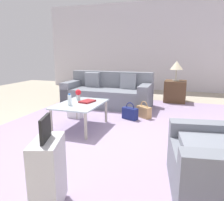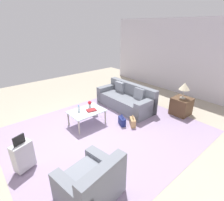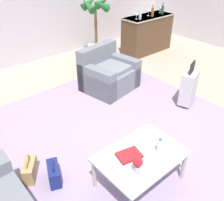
% 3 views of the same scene
% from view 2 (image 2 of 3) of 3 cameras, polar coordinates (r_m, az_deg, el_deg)
% --- Properties ---
extents(ground_plane, '(12.00, 12.00, 0.00)m').
position_cam_2_polar(ground_plane, '(4.98, -8.78, -11.45)').
color(ground_plane, '#A89E89').
extents(wall_left, '(0.12, 8.00, 3.10)m').
position_cam_2_polar(wall_left, '(8.03, 23.38, 12.55)').
color(wall_left, silver).
rests_on(wall_left, ground).
extents(area_rug, '(5.20, 4.40, 0.01)m').
position_cam_2_polar(area_rug, '(5.11, -1.79, -10.02)').
color(area_rug, '#9984A3').
rests_on(area_rug, ground).
extents(couch, '(0.94, 2.18, 0.85)m').
position_cam_2_polar(couch, '(6.44, 4.81, 0.34)').
color(couch, slate).
rests_on(couch, ground).
extents(armchair, '(1.12, 1.01, 0.86)m').
position_cam_2_polar(armchair, '(3.36, -6.47, -25.67)').
color(armchair, slate).
rests_on(armchair, ground).
extents(coffee_table, '(1.02, 0.73, 0.46)m').
position_cam_2_polar(coffee_table, '(5.31, -8.28, -3.90)').
color(coffee_table, silver).
rests_on(coffee_table, ground).
extents(water_bottle, '(0.06, 0.06, 0.20)m').
position_cam_2_polar(water_bottle, '(5.23, -10.81, -2.67)').
color(water_bottle, silver).
rests_on(water_bottle, coffee_table).
extents(coffee_table_book, '(0.32, 0.26, 0.03)m').
position_cam_2_polar(coffee_table_book, '(5.27, -6.76, -3.13)').
color(coffee_table_book, maroon).
rests_on(coffee_table_book, coffee_table).
extents(flower_vase, '(0.11, 0.11, 0.21)m').
position_cam_2_polar(flower_vase, '(5.45, -7.30, -0.98)').
color(flower_vase, '#B2B7BC').
rests_on(flower_vase, coffee_table).
extents(side_table, '(0.57, 0.57, 0.59)m').
position_cam_2_polar(side_table, '(6.35, 21.64, -1.75)').
color(side_table, '#513823').
rests_on(side_table, ground).
extents(table_lamp, '(0.34, 0.34, 0.54)m').
position_cam_2_polar(table_lamp, '(6.11, 22.62, 4.20)').
color(table_lamp, '#ADA899').
rests_on(table_lamp, side_table).
extents(suitcase_silver, '(0.45, 0.34, 0.85)m').
position_cam_2_polar(suitcase_silver, '(4.19, -27.08, -15.75)').
color(suitcase_silver, '#B7B7BC').
rests_on(suitcase_silver, ground).
extents(handbag_navy, '(0.25, 0.35, 0.36)m').
position_cam_2_polar(handbag_navy, '(5.37, 3.29, -6.68)').
color(handbag_navy, navy).
rests_on(handbag_navy, ground).
extents(handbag_white, '(0.17, 0.33, 0.36)m').
position_cam_2_polar(handbag_white, '(5.98, -5.98, -3.42)').
color(handbag_white, white).
rests_on(handbag_white, ground).
extents(handbag_tan, '(0.30, 0.34, 0.36)m').
position_cam_2_polar(handbag_tan, '(5.35, 6.75, -6.97)').
color(handbag_tan, tan).
rests_on(handbag_tan, ground).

